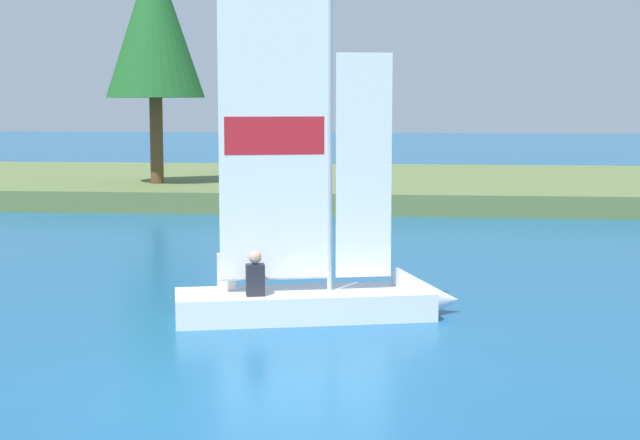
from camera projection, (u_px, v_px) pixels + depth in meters
The scene contains 4 objects.
ground_plane at pixel (249, 398), 11.26m from camera, with size 200.00×200.00×0.00m, color #195684.
shore_bank at pixel (370, 185), 36.43m from camera, with size 80.00×14.57×0.65m, color #5B703D.
shoreline_tree_centre at pixel (154, 24), 32.56m from camera, with size 3.28×3.28×7.82m.
sailboat at pixel (342, 284), 15.48m from camera, with size 4.65×2.26×6.49m.
Camera 1 is at (1.94, -10.79, 3.36)m, focal length 55.29 mm.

